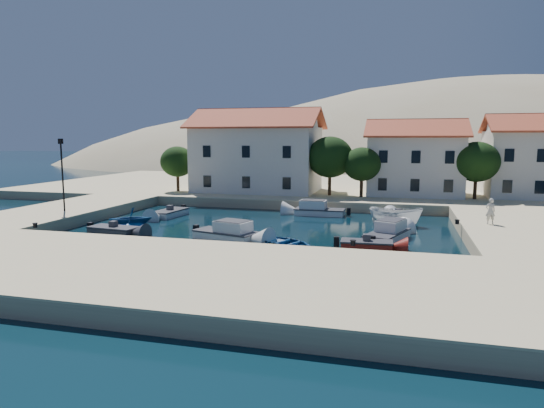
% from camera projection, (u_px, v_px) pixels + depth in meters
% --- Properties ---
extents(ground, '(400.00, 400.00, 0.00)m').
position_uv_depth(ground, '(221.00, 257.00, 29.94)').
color(ground, black).
rests_on(ground, ground).
extents(quay_south, '(52.00, 12.00, 1.00)m').
position_uv_depth(quay_south, '(178.00, 275.00, 24.14)').
color(quay_south, beige).
rests_on(quay_south, ground).
extents(quay_east, '(11.00, 20.00, 1.00)m').
position_uv_depth(quay_east, '(544.00, 235.00, 34.19)').
color(quay_east, beige).
rests_on(quay_east, ground).
extents(quay_west, '(8.00, 20.00, 1.00)m').
position_uv_depth(quay_west, '(66.00, 213.00, 44.32)').
color(quay_west, beige).
rests_on(quay_west, ground).
extents(quay_north, '(80.00, 36.00, 1.00)m').
position_uv_depth(quay_north, '(335.00, 188.00, 65.73)').
color(quay_north, beige).
rests_on(quay_north, ground).
extents(hills, '(254.00, 176.00, 99.00)m').
position_uv_depth(hills, '(433.00, 240.00, 146.12)').
color(hills, tan).
rests_on(hills, ground).
extents(building_left, '(14.70, 9.45, 9.70)m').
position_uv_depth(building_left, '(258.00, 149.00, 57.47)').
color(building_left, silver).
rests_on(building_left, quay_north).
extents(building_mid, '(10.50, 8.40, 8.30)m').
position_uv_depth(building_mid, '(415.00, 157.00, 53.91)').
color(building_mid, silver).
rests_on(building_mid, quay_north).
extents(building_right, '(9.45, 8.40, 8.80)m').
position_uv_depth(building_right, '(532.00, 155.00, 51.75)').
color(building_right, silver).
rests_on(building_right, quay_north).
extents(trees, '(37.30, 5.30, 6.45)m').
position_uv_depth(trees, '(344.00, 161.00, 52.49)').
color(trees, '#382314').
rests_on(trees, quay_north).
extents(lamppost, '(0.35, 0.25, 6.22)m').
position_uv_depth(lamppost, '(62.00, 168.00, 41.44)').
color(lamppost, black).
rests_on(lamppost, quay_west).
extents(bollards, '(29.36, 9.56, 0.30)m').
position_uv_depth(bollards, '(280.00, 229.00, 32.77)').
color(bollards, black).
rests_on(bollards, ground).
extents(motorboat_grey_sw, '(3.91, 2.07, 1.25)m').
position_uv_depth(motorboat_grey_sw, '(114.00, 231.00, 36.71)').
color(motorboat_grey_sw, '#38383E').
rests_on(motorboat_grey_sw, ground).
extents(cabin_cruiser_south, '(5.10, 3.25, 1.60)m').
position_uv_depth(cabin_cruiser_south, '(226.00, 233.00, 35.02)').
color(cabin_cruiser_south, silver).
rests_on(cabin_cruiser_south, ground).
extents(rowboat_south, '(5.12, 4.53, 0.88)m').
position_uv_depth(rowboat_south, '(285.00, 247.00, 32.71)').
color(rowboat_south, navy).
rests_on(rowboat_south, ground).
extents(motorboat_red_se, '(3.41, 1.66, 1.25)m').
position_uv_depth(motorboat_red_se, '(367.00, 246.00, 31.70)').
color(motorboat_red_se, maroon).
rests_on(motorboat_red_se, ground).
extents(cabin_cruiser_east, '(3.35, 5.10, 1.60)m').
position_uv_depth(cabin_cruiser_east, '(387.00, 234.00, 34.64)').
color(cabin_cruiser_east, silver).
rests_on(cabin_cruiser_east, ground).
extents(boat_east, '(4.78, 2.72, 1.74)m').
position_uv_depth(boat_east, '(395.00, 225.00, 40.89)').
color(boat_east, silver).
rests_on(boat_east, ground).
extents(motorboat_white_ne, '(2.49, 3.62, 1.25)m').
position_uv_depth(motorboat_white_ne, '(398.00, 217.00, 43.05)').
color(motorboat_white_ne, silver).
rests_on(motorboat_white_ne, ground).
extents(rowboat_west, '(4.36, 4.19, 1.77)m').
position_uv_depth(rowboat_west, '(131.00, 227.00, 39.95)').
color(rowboat_west, navy).
rests_on(rowboat_west, ground).
extents(motorboat_white_west, '(2.20, 4.22, 1.25)m').
position_uv_depth(motorboat_white_west, '(170.00, 213.00, 45.25)').
color(motorboat_white_west, silver).
rests_on(motorboat_white_west, ground).
extents(cabin_cruiser_north, '(4.68, 1.99, 1.60)m').
position_uv_depth(cabin_cruiser_north, '(320.00, 210.00, 45.92)').
color(cabin_cruiser_north, silver).
rests_on(cabin_cruiser_north, ground).
extents(pedestrian, '(0.78, 0.59, 1.92)m').
position_uv_depth(pedestrian, '(490.00, 211.00, 35.45)').
color(pedestrian, beige).
rests_on(pedestrian, quay_east).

